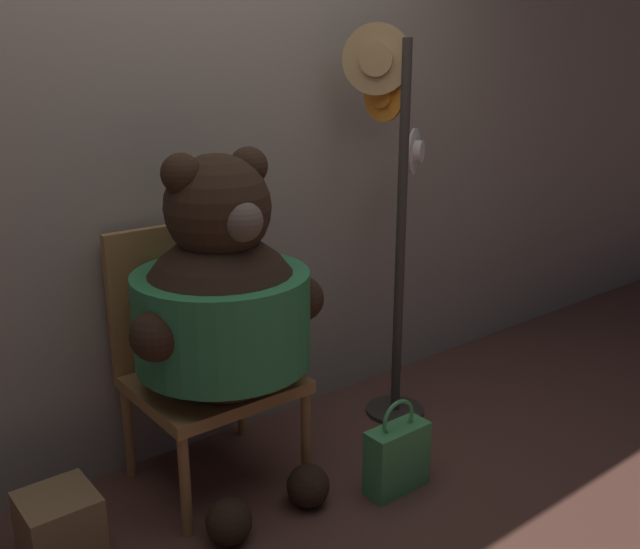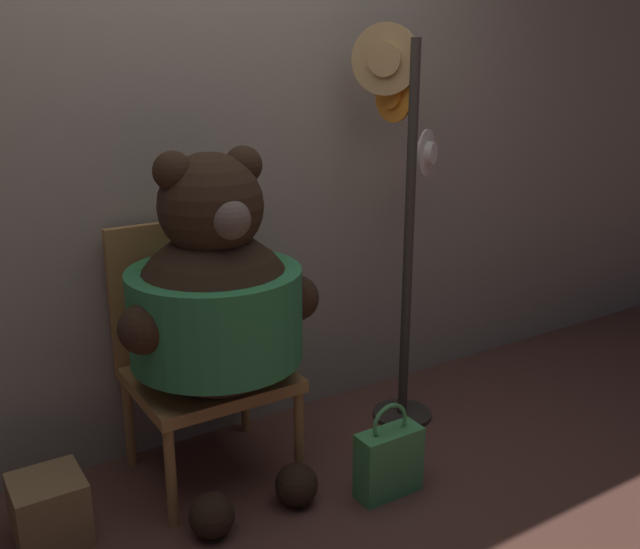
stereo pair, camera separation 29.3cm
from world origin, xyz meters
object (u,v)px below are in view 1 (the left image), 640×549
object	(u,v)px
chair	(200,351)
teddy_bear	(223,307)
hat_display_rack	(394,202)
handbag_on_ground	(397,456)

from	to	relation	value
chair	teddy_bear	distance (m)	0.31
chair	teddy_bear	size ratio (longest dim) A/B	0.76
hat_display_rack	handbag_on_ground	distance (m)	1.12
chair	hat_display_rack	distance (m)	1.09
chair	handbag_on_ground	bearing A→B (deg)	-49.10
chair	hat_display_rack	bearing A→B (deg)	-5.32
hat_display_rack	teddy_bear	bearing A→B (deg)	-174.07
chair	handbag_on_ground	size ratio (longest dim) A/B	2.62
hat_display_rack	handbag_on_ground	world-z (taller)	hat_display_rack
teddy_bear	handbag_on_ground	xyz separation A→B (m)	(0.52, -0.41, -0.63)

